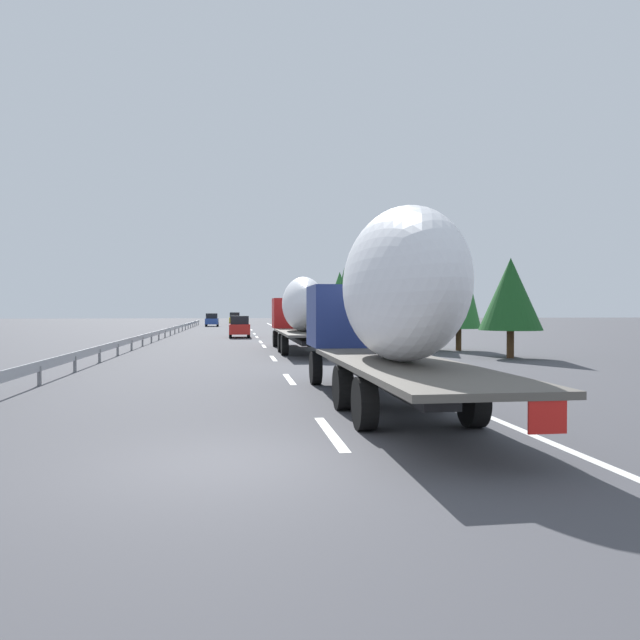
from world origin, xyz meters
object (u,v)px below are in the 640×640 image
(truck_trailing, at_px, (386,301))
(road_sign, at_px, (314,312))
(car_blue_sedan, at_px, (212,320))
(car_yellow_coupe, at_px, (235,318))
(truck_lead, at_px, (300,310))
(car_red_compact, at_px, (239,327))

(truck_trailing, relative_size, road_sign, 4.23)
(truck_trailing, distance_m, car_blue_sedan, 74.68)
(car_yellow_coupe, bearing_deg, road_sign, -171.89)
(truck_lead, relative_size, car_yellow_coupe, 3.47)
(car_red_compact, bearing_deg, car_blue_sedan, 5.92)
(car_yellow_coupe, relative_size, car_red_compact, 1.00)
(car_yellow_coupe, xyz_separation_m, road_sign, (-48.92, -6.97, 1.21))
(truck_trailing, distance_m, car_yellow_coupe, 86.58)
(truck_lead, xyz_separation_m, car_yellow_coupe, (67.05, 3.87, -1.37))
(car_blue_sedan, distance_m, road_sign, 38.18)
(truck_trailing, bearing_deg, car_blue_sedan, 5.47)
(truck_trailing, bearing_deg, car_red_compact, 5.03)
(truck_trailing, xyz_separation_m, car_red_compact, (37.59, 3.31, -1.62))
(car_yellow_coupe, bearing_deg, car_blue_sedan, 165.04)
(truck_trailing, bearing_deg, road_sign, -4.72)
(car_blue_sedan, xyz_separation_m, car_red_compact, (-36.73, -3.81, -0.01))
(truck_lead, distance_m, road_sign, 18.39)
(truck_trailing, relative_size, car_red_compact, 3.33)
(truck_trailing, height_order, road_sign, truck_trailing)
(car_red_compact, bearing_deg, car_yellow_coupe, 0.66)
(truck_lead, height_order, car_red_compact, truck_lead)
(car_yellow_coupe, height_order, car_red_compact, car_yellow_coupe)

